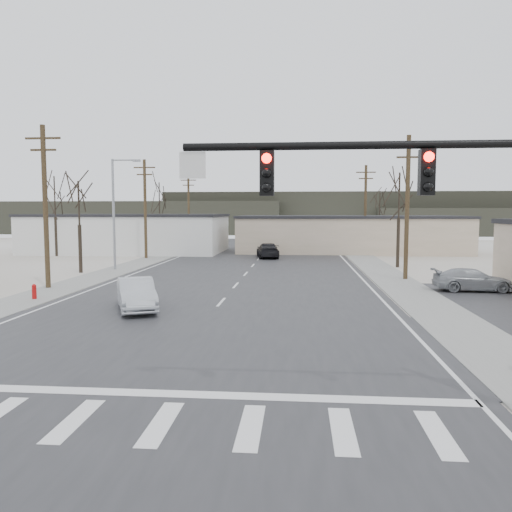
# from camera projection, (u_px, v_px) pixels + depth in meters

# --- Properties ---
(ground) EXTENTS (140.00, 140.00, 0.00)m
(ground) POSITION_uv_depth(u_px,v_px,m) (187.00, 343.00, 18.13)
(ground) COLOR silver
(ground) RESTS_ON ground
(main_road) EXTENTS (18.00, 110.00, 0.05)m
(main_road) POSITION_uv_depth(u_px,v_px,m) (238.00, 283.00, 33.01)
(main_road) COLOR #28292B
(main_road) RESTS_ON ground
(cross_road) EXTENTS (90.00, 10.00, 0.04)m
(cross_road) POSITION_uv_depth(u_px,v_px,m) (187.00, 342.00, 18.12)
(cross_road) COLOR #28292B
(cross_road) RESTS_ON ground
(sidewalk_left) EXTENTS (3.00, 90.00, 0.06)m
(sidewalk_left) POSITION_uv_depth(u_px,v_px,m) (111.00, 273.00, 38.88)
(sidewalk_left) COLOR gray
(sidewalk_left) RESTS_ON ground
(sidewalk_right) EXTENTS (3.00, 90.00, 0.06)m
(sidewalk_right) POSITION_uv_depth(u_px,v_px,m) (387.00, 275.00, 37.07)
(sidewalk_right) COLOR gray
(sidewalk_right) RESTS_ON ground
(traffic_signal_mast) EXTENTS (8.95, 0.43, 7.20)m
(traffic_signal_mast) POSITION_uv_depth(u_px,v_px,m) (477.00, 215.00, 10.88)
(traffic_signal_mast) COLOR black
(traffic_signal_mast) RESTS_ON ground
(fire_hydrant) EXTENTS (0.24, 0.24, 0.87)m
(fire_hydrant) POSITION_uv_depth(u_px,v_px,m) (34.00, 292.00, 26.90)
(fire_hydrant) COLOR #A50C0C
(fire_hydrant) RESTS_ON ground
(building_left_far) EXTENTS (22.30, 12.30, 4.50)m
(building_left_far) POSITION_uv_depth(u_px,v_px,m) (129.00, 233.00, 58.99)
(building_left_far) COLOR silver
(building_left_far) RESTS_ON ground
(building_right_far) EXTENTS (26.30, 14.30, 4.30)m
(building_right_far) POSITION_uv_depth(u_px,v_px,m) (348.00, 233.00, 60.75)
(building_right_far) COLOR #C8B199
(building_right_far) RESTS_ON ground
(upole_left_b) EXTENTS (2.20, 0.30, 10.00)m
(upole_left_b) POSITION_uv_depth(u_px,v_px,m) (45.00, 204.00, 30.56)
(upole_left_b) COLOR #453620
(upole_left_b) RESTS_ON ground
(upole_left_c) EXTENTS (2.20, 0.30, 10.00)m
(upole_left_c) POSITION_uv_depth(u_px,v_px,m) (145.00, 207.00, 50.41)
(upole_left_c) COLOR #453620
(upole_left_c) RESTS_ON ground
(upole_left_d) EXTENTS (2.20, 0.30, 10.00)m
(upole_left_d) POSITION_uv_depth(u_px,v_px,m) (189.00, 209.00, 70.26)
(upole_left_d) COLOR #453620
(upole_left_d) RESTS_ON ground
(upole_right_a) EXTENTS (2.20, 0.30, 10.00)m
(upole_right_a) POSITION_uv_depth(u_px,v_px,m) (407.00, 205.00, 34.55)
(upole_right_a) COLOR #453620
(upole_right_a) RESTS_ON ground
(upole_right_b) EXTENTS (2.20, 0.30, 10.00)m
(upole_right_b) POSITION_uv_depth(u_px,v_px,m) (365.00, 208.00, 56.38)
(upole_right_b) COLOR #453620
(upole_right_b) RESTS_ON ground
(streetlight_main) EXTENTS (2.40, 0.25, 9.00)m
(streetlight_main) POSITION_uv_depth(u_px,v_px,m) (116.00, 208.00, 40.43)
(streetlight_main) COLOR gray
(streetlight_main) RESTS_ON ground
(tree_left_near) EXTENTS (3.30, 3.30, 7.35)m
(tree_left_near) POSITION_uv_depth(u_px,v_px,m) (79.00, 206.00, 38.63)
(tree_left_near) COLOR black
(tree_left_near) RESTS_ON ground
(tree_right_mid) EXTENTS (3.74, 3.74, 8.33)m
(tree_right_mid) POSITION_uv_depth(u_px,v_px,m) (399.00, 198.00, 42.34)
(tree_right_mid) COLOR black
(tree_right_mid) RESTS_ON ground
(tree_left_far) EXTENTS (3.96, 3.96, 8.82)m
(tree_left_far) POSITION_uv_depth(u_px,v_px,m) (159.00, 200.00, 64.42)
(tree_left_far) COLOR black
(tree_left_far) RESTS_ON ground
(tree_right_far) EXTENTS (3.52, 3.52, 7.84)m
(tree_right_far) POSITION_uv_depth(u_px,v_px,m) (380.00, 206.00, 67.96)
(tree_right_far) COLOR black
(tree_right_far) RESTS_ON ground
(tree_left_mid) EXTENTS (3.96, 3.96, 8.82)m
(tree_left_mid) POSITION_uv_depth(u_px,v_px,m) (55.00, 198.00, 53.20)
(tree_left_mid) COLOR black
(tree_left_mid) RESTS_ON ground
(hill_left) EXTENTS (70.00, 18.00, 7.00)m
(hill_left) POSITION_uv_depth(u_px,v_px,m) (125.00, 218.00, 112.11)
(hill_left) COLOR #333026
(hill_left) RESTS_ON ground
(hill_center) EXTENTS (80.00, 18.00, 9.00)m
(hill_center) POSITION_uv_depth(u_px,v_px,m) (348.00, 213.00, 111.72)
(hill_center) COLOR #333026
(hill_center) RESTS_ON ground
(sedan_crossing) EXTENTS (3.30, 4.86, 1.52)m
(sedan_crossing) POSITION_uv_depth(u_px,v_px,m) (136.00, 294.00, 23.97)
(sedan_crossing) COLOR #B0B5BC
(sedan_crossing) RESTS_ON main_road
(car_far_a) EXTENTS (2.80, 5.46, 1.51)m
(car_far_a) POSITION_uv_depth(u_px,v_px,m) (268.00, 250.00, 51.36)
(car_far_a) COLOR black
(car_far_a) RESTS_ON main_road
(car_far_b) EXTENTS (1.79, 3.84, 1.27)m
(car_far_b) POSITION_uv_depth(u_px,v_px,m) (269.00, 238.00, 77.69)
(car_far_b) COLOR black
(car_far_b) RESTS_ON main_road
(car_parked_silver) EXTENTS (4.59, 1.91, 1.33)m
(car_parked_silver) POSITION_uv_depth(u_px,v_px,m) (472.00, 280.00, 29.74)
(car_parked_silver) COLOR gray
(car_parked_silver) RESTS_ON parking_lot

